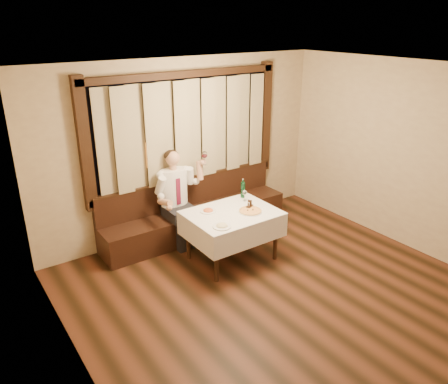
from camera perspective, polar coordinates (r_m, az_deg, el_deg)
room at (r=5.41m, az=5.61°, el=1.90°), size 5.01×6.01×2.81m
banquette at (r=7.18m, az=-3.75°, el=-3.09°), size 3.20×0.61×0.94m
dining_table at (r=6.26m, az=1.04°, el=-3.53°), size 1.27×0.97×0.76m
pizza at (r=6.23m, az=3.45°, el=-2.48°), size 0.34×0.34×0.04m
pasta_red at (r=6.23m, az=-2.09°, el=-2.29°), size 0.23×0.23×0.08m
pasta_cream at (r=5.78m, az=-0.28°, el=-4.28°), size 0.25×0.25×0.09m
green_bottle at (r=6.68m, az=2.48°, el=0.33°), size 0.07×0.07×0.30m
table_wine_glass at (r=6.56m, az=2.71°, el=-0.13°), size 0.07×0.07×0.17m
cruet_caddy at (r=6.35m, az=3.38°, el=-1.73°), size 0.13×0.10×0.13m
seated_man at (r=6.73m, az=-6.17°, el=0.09°), size 0.83×0.62×1.49m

